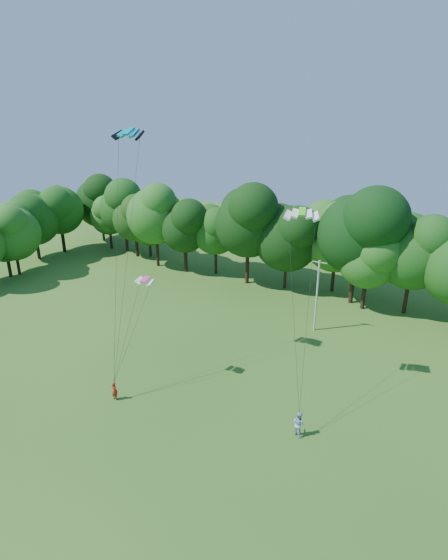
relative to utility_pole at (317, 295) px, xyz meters
The scene contains 10 objects.
ground 27.44m from the utility_pole, 92.07° to the right, with size 160.00×160.00×0.00m, color #2A5C19.
utility_pole is the anchor object (origin of this frame).
kite_flyer_left 22.38m from the utility_pole, 112.73° to the right, with size 0.59×0.39×1.61m, color #A12014.
kite_flyer_right 17.15m from the utility_pole, 70.82° to the right, with size 0.94×0.73×1.92m, color #ADC7EF.
kite_teal 24.44m from the utility_pole, 126.51° to the right, with size 2.65×1.46×0.64m.
kite_green 15.35m from the utility_pole, 77.33° to the right, with size 2.76×1.99×0.53m.
kite_pink 19.25m from the utility_pole, 115.65° to the right, with size 1.67×0.93×0.36m.
tree_back_west 35.26m from the utility_pole, 166.54° to the left, with size 7.61×7.61×11.07m.
tree_back_center 10.77m from the utility_pole, 85.10° to the left, with size 10.33×10.33×15.03m.
tree_flank_west 43.37m from the utility_pole, 168.33° to the right, with size 5.88×5.88×8.55m.
Camera 1 is at (16.34, -12.96, 21.78)m, focal length 28.00 mm.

